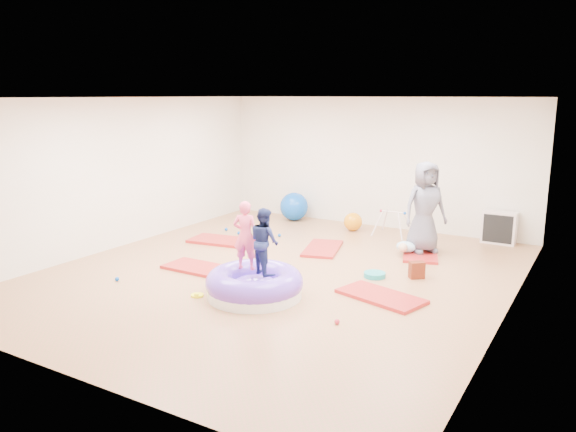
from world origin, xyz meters
The scene contains 19 objects.
room centered at (0.00, 0.00, 1.40)m, with size 7.01×8.01×2.81m.
gym_mat_front_left centered at (-1.24, -0.49, 0.03)m, with size 1.22×0.61×0.05m, color #9A2309.
gym_mat_mid_left centered at (-1.96, 1.13, 0.03)m, with size 1.34×0.67×0.06m, color #9A2309.
gym_mat_center_back centered at (-0.03, 1.63, 0.02)m, with size 1.19×0.60×0.05m, color #9A2309.
gym_mat_right centered at (1.85, -0.23, 0.03)m, with size 1.23×0.61×0.05m, color #9A2309.
gym_mat_rear_right centered at (1.65, 2.23, 0.02)m, with size 1.19×0.59×0.05m, color #9A2309.
inflatable_cushion centered at (0.26, -1.08, 0.17)m, with size 1.41×1.41×0.44m.
child_pink centered at (0.05, -0.99, 0.91)m, with size 0.37×0.24×1.01m, color #F95173.
child_navy centered at (0.40, -1.04, 0.88)m, with size 0.46×0.36×0.95m, color #18204E.
adult_caregiver centered at (1.67, 2.31, 0.87)m, with size 0.80×0.52×1.65m, color #575665.
infant centered at (1.43, 2.05, 0.16)m, with size 0.36×0.36×0.21m.
ball_pit_balls centered at (-0.92, 0.05, 0.03)m, with size 4.27×3.73×0.07m.
exercise_ball_blue centered at (-1.75, 3.55, 0.32)m, with size 0.65×0.65×0.65m, color #0A49B1.
exercise_ball_orange centered at (-0.16, 3.30, 0.20)m, with size 0.39×0.39×0.39m, color orange.
infant_play_gym centered at (0.73, 3.28, 0.35)m, with size 0.68×0.65×0.52m.
cube_shelf centered at (2.72, 3.79, 0.32)m, with size 0.63×0.31×0.63m.
balance_disc centered at (1.42, 0.61, 0.04)m, with size 0.35×0.35×0.08m, color teal.
backpack centered at (2.01, 0.90, 0.13)m, with size 0.23×0.14×0.27m, color #AA3616.
yellow_toy centered at (-0.46, -1.50, 0.01)m, with size 0.19×0.19×0.03m, color #FBFF0C.
Camera 1 is at (4.54, -7.44, 2.84)m, focal length 35.00 mm.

